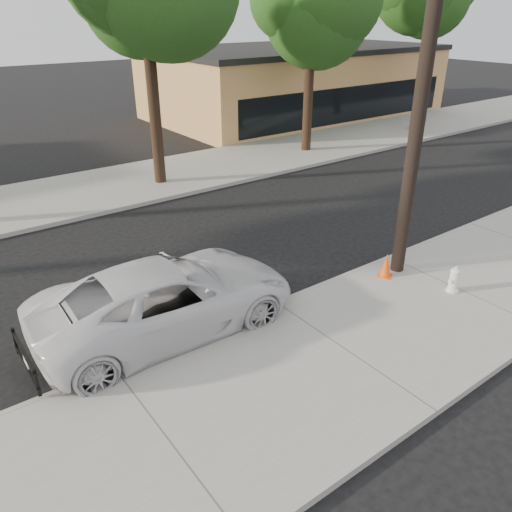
% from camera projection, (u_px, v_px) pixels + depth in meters
% --- Properties ---
extents(ground, '(120.00, 120.00, 0.00)m').
position_uv_depth(ground, '(227.00, 274.00, 13.30)').
color(ground, black).
rests_on(ground, ground).
extents(near_sidewalk, '(90.00, 4.40, 0.15)m').
position_uv_depth(near_sidewalk, '(344.00, 351.00, 10.17)').
color(near_sidewalk, gray).
rests_on(near_sidewalk, ground).
extents(far_sidewalk, '(90.00, 5.00, 0.15)m').
position_uv_depth(far_sidewalk, '(106.00, 188.00, 19.37)').
color(far_sidewalk, gray).
rests_on(far_sidewalk, ground).
extents(curb_near, '(90.00, 0.12, 0.16)m').
position_uv_depth(curb_near, '(276.00, 305.00, 11.75)').
color(curb_near, '#9E9B93').
rests_on(curb_near, ground).
extents(building_main, '(18.00, 10.00, 4.00)m').
position_uv_depth(building_main, '(295.00, 82.00, 32.43)').
color(building_main, tan).
rests_on(building_main, ground).
extents(utility_pole, '(1.40, 0.34, 9.00)m').
position_uv_depth(utility_pole, '(422.00, 90.00, 11.18)').
color(utility_pole, black).
rests_on(utility_pole, near_sidewalk).
extents(tree_d, '(4.50, 4.35, 8.75)m').
position_uv_depth(tree_d, '(318.00, 8.00, 21.61)').
color(tree_d, black).
rests_on(tree_d, far_sidewalk).
extents(tree_e, '(4.80, 4.65, 9.25)m').
position_uv_depth(tree_e, '(436.00, 0.00, 25.58)').
color(tree_e, black).
rests_on(tree_e, far_sidewalk).
extents(police_cruiser, '(5.77, 2.81, 1.58)m').
position_uv_depth(police_cruiser, '(167.00, 298.00, 10.68)').
color(police_cruiser, silver).
rests_on(police_cruiser, ground).
extents(fire_hydrant, '(0.33, 0.30, 0.63)m').
position_uv_depth(fire_hydrant, '(454.00, 280.00, 12.05)').
color(fire_hydrant, white).
rests_on(fire_hydrant, near_sidewalk).
extents(traffic_cone, '(0.43, 0.43, 0.63)m').
position_uv_depth(traffic_cone, '(386.00, 265.00, 12.74)').
color(traffic_cone, '#FB530D').
rests_on(traffic_cone, near_sidewalk).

